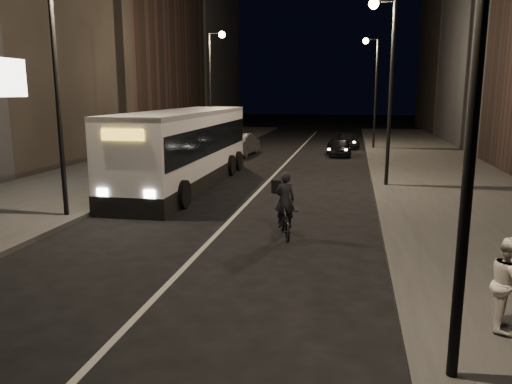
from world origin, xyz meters
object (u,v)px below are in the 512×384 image
at_px(streetlight_left_far, 213,77).
at_px(car_mid, 241,144).
at_px(streetlight_right_near, 460,9).
at_px(city_bus, 185,145).
at_px(cyclist_on_bicycle, 285,215).
at_px(car_near, 338,147).
at_px(streetlight_right_far, 373,78).
at_px(streetlight_left_near, 62,59).
at_px(car_far, 347,141).
at_px(streetlight_right_mid, 386,68).
at_px(pedestrian_woman, 509,284).

xyz_separation_m(streetlight_left_far, car_mid, (1.73, 0.54, -4.58)).
height_order(streetlight_right_near, city_bus, streetlight_right_near).
distance_m(streetlight_left_far, car_mid, 4.92).
distance_m(cyclist_on_bicycle, car_near, 20.43).
xyz_separation_m(streetlight_right_far, streetlight_left_near, (-10.66, -24.00, 0.00)).
xyz_separation_m(streetlight_left_near, streetlight_left_far, (0.00, 18.00, 0.00)).
height_order(car_near, car_mid, car_mid).
bearing_deg(car_mid, car_far, -135.30).
distance_m(city_bus, car_far, 19.52).
height_order(streetlight_right_mid, car_mid, streetlight_right_mid).
height_order(streetlight_right_far, streetlight_left_far, same).
bearing_deg(streetlight_left_far, car_near, 11.33).
height_order(streetlight_right_mid, streetlight_right_far, same).
relative_size(streetlight_left_far, cyclist_on_bicycle, 4.02).
relative_size(streetlight_right_near, car_far, 2.08).
bearing_deg(city_bus, streetlight_left_far, 98.38).
bearing_deg(car_near, streetlight_right_far, 54.67).
bearing_deg(cyclist_on_bicycle, car_far, 70.84).
bearing_deg(car_mid, city_bus, 92.97).
relative_size(city_bus, car_near, 3.64).
distance_m(streetlight_right_mid, car_near, 12.81).
xyz_separation_m(city_bus, pedestrian_woman, (10.42, -13.09, -0.90)).
distance_m(streetlight_right_far, car_mid, 11.43).
xyz_separation_m(streetlight_right_far, city_bus, (-8.93, -17.14, -3.46)).
relative_size(streetlight_right_near, car_near, 2.27).
distance_m(streetlight_left_near, cyclist_on_bicycle, 8.82).
height_order(city_bus, car_near, city_bus).
height_order(streetlight_right_far, cyclist_on_bicycle, streetlight_right_far).
bearing_deg(city_bus, cyclist_on_bicycle, -53.50).
bearing_deg(streetlight_right_near, car_mid, 108.60).
bearing_deg(streetlight_right_near, streetlight_left_near, 143.12).
distance_m(streetlight_right_mid, car_mid, 14.55).
bearing_deg(streetlight_right_mid, pedestrian_woman, -84.03).
height_order(streetlight_left_far, car_near, streetlight_left_far).
height_order(streetlight_left_far, car_far, streetlight_left_far).
bearing_deg(streetlight_left_near, streetlight_right_near, -36.88).
distance_m(pedestrian_woman, car_far, 31.36).
distance_m(streetlight_right_near, city_bus, 17.68).
xyz_separation_m(car_mid, car_far, (7.20, 6.42, -0.22)).
xyz_separation_m(streetlight_right_mid, pedestrian_woman, (1.49, -14.23, -4.36)).
relative_size(streetlight_right_mid, streetlight_left_near, 1.00).
bearing_deg(car_near, city_bus, -125.25).
bearing_deg(streetlight_left_far, pedestrian_woman, -63.36).
relative_size(cyclist_on_bicycle, car_near, 0.57).
xyz_separation_m(streetlight_right_near, streetlight_left_near, (-10.66, 8.00, 0.00)).
xyz_separation_m(streetlight_left_near, pedestrian_woman, (12.15, -6.23, -4.36)).
distance_m(streetlight_right_far, cyclist_on_bicycle, 25.37).
height_order(streetlight_left_near, car_far, streetlight_left_near).
height_order(streetlight_right_near, streetlight_right_mid, same).
distance_m(streetlight_right_near, streetlight_left_near, 13.33).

